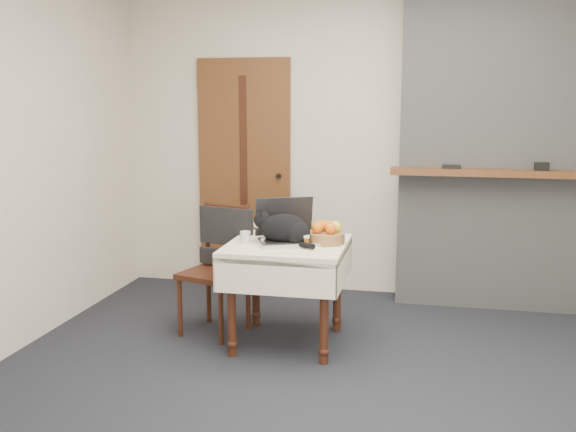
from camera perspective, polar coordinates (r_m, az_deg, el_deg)
name	(u,v)px	position (r m, az deg, el deg)	size (l,w,h in m)	color
ground	(354,391)	(3.81, 5.87, -15.20)	(4.50, 4.50, 0.00)	black
room_shell	(368,79)	(3.91, 7.10, 12.03)	(4.52, 4.01, 2.61)	beige
door	(244,174)	(5.66, -3.89, 3.70)	(0.82, 0.10, 2.00)	brown
chimney	(497,145)	(5.32, 18.11, 6.04)	(1.62, 0.48, 2.60)	gray
side_table	(287,259)	(4.30, -0.07, -3.88)	(0.78, 0.78, 0.70)	#34140E
laptop	(287,231)	(4.30, -0.11, -1.35)	(0.49, 0.46, 0.29)	#B7B7BC
cat	(285,229)	(4.22, -0.24, -1.21)	(0.45, 0.28, 0.23)	black
cream_jar	(245,237)	(4.28, -3.81, -1.89)	(0.07, 0.07, 0.08)	silver
pill_bottle	(306,241)	(4.13, 1.65, -2.26)	(0.04, 0.04, 0.08)	#964412
fruit_basket	(326,234)	(4.27, 3.37, -1.64)	(0.26, 0.26, 0.15)	#9A693E
desk_clutter	(308,242)	(4.29, 1.78, -2.32)	(0.14, 0.02, 0.01)	black
chair	(221,251)	(4.60, -5.98, -3.07)	(0.51, 0.50, 0.91)	#34140E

